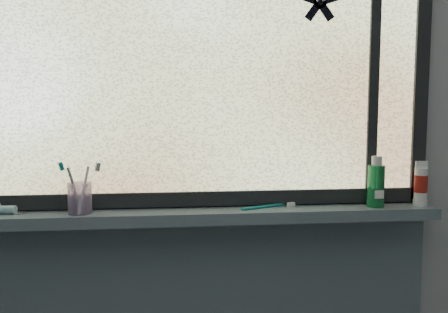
% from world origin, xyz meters
% --- Properties ---
extents(wall_back, '(3.00, 0.01, 2.50)m').
position_xyz_m(wall_back, '(0.00, 1.30, 1.25)').
color(wall_back, '#9EA3A8').
rests_on(wall_back, ground).
extents(windowsill, '(1.62, 0.14, 0.04)m').
position_xyz_m(windowsill, '(0.00, 1.23, 1.00)').
color(windowsill, '#50616B').
rests_on(windowsill, wall_back).
extents(window_pane, '(1.50, 0.01, 1.00)m').
position_xyz_m(window_pane, '(0.00, 1.28, 1.53)').
color(window_pane, silver).
rests_on(window_pane, wall_back).
extents(frame_bottom, '(1.60, 0.03, 0.05)m').
position_xyz_m(frame_bottom, '(0.00, 1.28, 1.05)').
color(frame_bottom, black).
rests_on(frame_bottom, windowsill).
extents(frame_right, '(0.05, 0.03, 1.10)m').
position_xyz_m(frame_right, '(0.78, 1.28, 1.53)').
color(frame_right, black).
rests_on(frame_right, wall_back).
extents(frame_mullion, '(0.03, 0.03, 1.00)m').
position_xyz_m(frame_mullion, '(0.60, 1.28, 1.53)').
color(frame_mullion, black).
rests_on(frame_mullion, wall_back).
extents(starfish_sticker, '(0.15, 0.02, 0.15)m').
position_xyz_m(starfish_sticker, '(0.40, 1.27, 1.72)').
color(starfish_sticker, black).
rests_on(starfish_sticker, window_pane).
extents(toothbrush_cup, '(0.10, 0.10, 0.10)m').
position_xyz_m(toothbrush_cup, '(-0.41, 1.22, 1.07)').
color(toothbrush_cup, '#BFA5DA').
rests_on(toothbrush_cup, windowsill).
extents(toothbrush_lying, '(0.21, 0.10, 0.01)m').
position_xyz_m(toothbrush_lying, '(0.21, 1.24, 1.03)').
color(toothbrush_lying, '#0D7B7A').
rests_on(toothbrush_lying, windowsill).
extents(mouthwash_bottle, '(0.06, 0.06, 0.15)m').
position_xyz_m(mouthwash_bottle, '(0.60, 1.22, 1.11)').
color(mouthwash_bottle, '#1B8E49').
rests_on(mouthwash_bottle, windowsill).
extents(cream_tube, '(0.05, 0.05, 0.11)m').
position_xyz_m(cream_tube, '(0.77, 1.23, 1.10)').
color(cream_tube, silver).
rests_on(cream_tube, windowsill).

